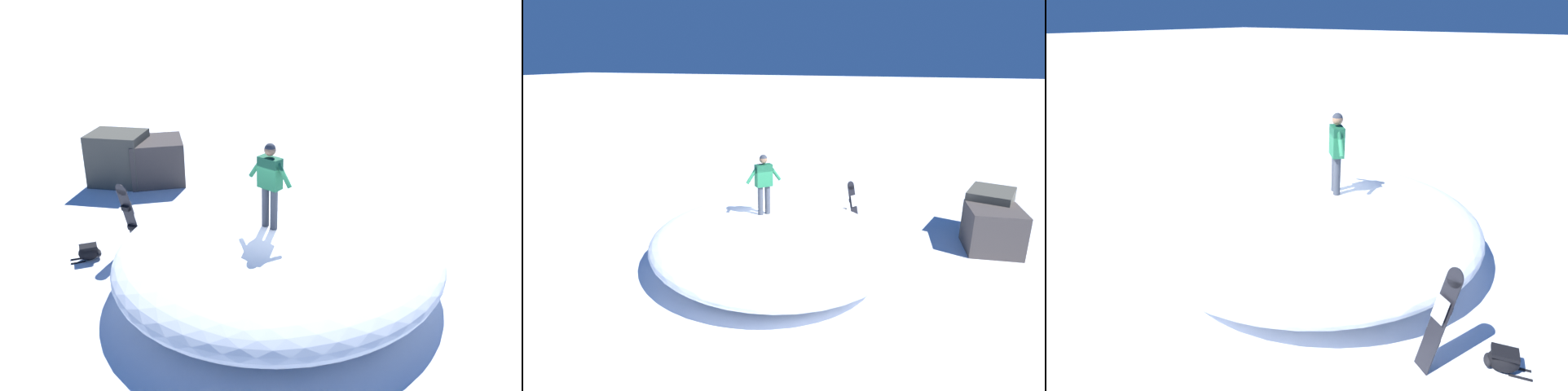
{
  "view_description": "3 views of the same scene",
  "coord_description": "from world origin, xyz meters",
  "views": [
    {
      "loc": [
        8.97,
        -1.04,
        5.7
      ],
      "look_at": [
        -0.65,
        -0.36,
        1.61
      ],
      "focal_mm": 36.84,
      "sensor_mm": 36.0,
      "label": 1
    },
    {
      "loc": [
        -3.96,
        9.55,
        5.28
      ],
      "look_at": [
        -0.39,
        -0.32,
        1.87
      ],
      "focal_mm": 29.32,
      "sensor_mm": 36.0,
      "label": 2
    },
    {
      "loc": [
        -6.42,
        -4.42,
        4.61
      ],
      "look_at": [
        -0.68,
        -0.16,
        1.51
      ],
      "focal_mm": 28.78,
      "sensor_mm": 36.0,
      "label": 3
    }
  ],
  "objects": [
    {
      "name": "snow_mound",
      "position": [
        -0.13,
        -0.03,
        0.66
      ],
      "size": [
        8.94,
        8.8,
        1.32
      ],
      "primitive_type": "ellipsoid",
      "rotation": [
        0.0,
        0.0,
        1.0
      ],
      "color": "white",
      "rests_on": "ground"
    },
    {
      "name": "backpack_near",
      "position": [
        -1.22,
        -3.97,
        0.17
      ],
      "size": [
        0.42,
        0.68,
        0.34
      ],
      "color": "black",
      "rests_on": "ground"
    },
    {
      "name": "rock_outcrop",
      "position": [
        -5.72,
        -3.55,
        0.69
      ],
      "size": [
        1.64,
        2.78,
        1.49
      ],
      "color": "#434139",
      "rests_on": "ground"
    },
    {
      "name": "ground",
      "position": [
        0.0,
        0.0,
        0.0
      ],
      "size": [
        240.0,
        240.0,
        0.0
      ],
      "primitive_type": "plane",
      "color": "white"
    },
    {
      "name": "snowboard_primary_upright",
      "position": [
        -1.7,
        -3.17,
        0.82
      ],
      "size": [
        0.5,
        0.46,
        1.58
      ],
      "color": "black",
      "rests_on": "ground"
    },
    {
      "name": "snowboarder_standing",
      "position": [
        0.15,
        -0.26,
        2.27
      ],
      "size": [
        0.75,
        0.75,
        1.61
      ],
      "color": "#333842",
      "rests_on": "snow_mound"
    }
  ]
}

